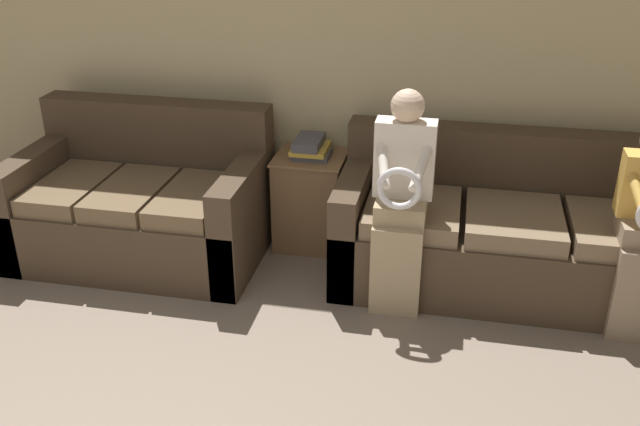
% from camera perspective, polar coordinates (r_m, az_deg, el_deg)
% --- Properties ---
extents(wall_back, '(7.69, 0.06, 2.55)m').
position_cam_1_polar(wall_back, '(4.75, -4.28, 13.25)').
color(wall_back, '#C6B789').
rests_on(wall_back, ground_plane).
extents(couch_main, '(2.06, 0.87, 0.88)m').
position_cam_1_polar(couch_main, '(4.43, 14.95, -1.68)').
color(couch_main, '#473828').
rests_on(couch_main, ground_plane).
extents(couch_side, '(1.55, 0.94, 0.94)m').
position_cam_1_polar(couch_side, '(4.77, -13.92, 0.55)').
color(couch_side, '#473828').
rests_on(couch_side, ground_plane).
extents(child_left_seated, '(0.34, 0.38, 1.26)m').
position_cam_1_polar(child_left_seated, '(3.96, 6.55, 1.52)').
color(child_left_seated, tan).
rests_on(child_left_seated, ground_plane).
extents(side_shelf, '(0.46, 0.43, 0.63)m').
position_cam_1_polar(side_shelf, '(4.73, -0.78, 1.10)').
color(side_shelf, brown).
rests_on(side_shelf, ground_plane).
extents(book_stack, '(0.24, 0.28, 0.12)m').
position_cam_1_polar(book_stack, '(4.59, -0.78, 5.27)').
color(book_stack, '#4C4C56').
rests_on(book_stack, side_shelf).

